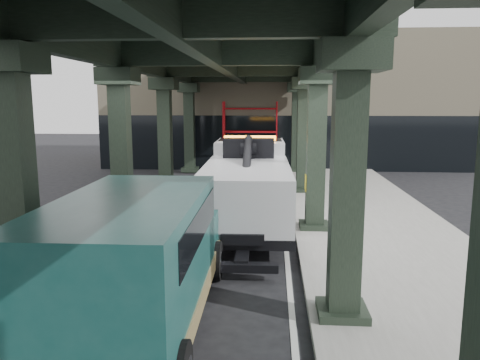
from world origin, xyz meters
The scene contains 8 objects.
ground centered at (0.00, 0.00, 0.00)m, with size 90.00×90.00×0.00m, color black.
sidewalk centered at (4.50, 2.00, 0.07)m, with size 5.00×40.00×0.15m, color gray.
lane_stripe centered at (1.70, 2.00, 0.01)m, with size 0.12×38.00×0.01m, color silver.
viaduct centered at (-0.40, 2.00, 5.46)m, with size 7.40×32.00×6.40m.
building centered at (2.00, 20.00, 4.00)m, with size 22.00×10.00×8.00m, color #C6B793.
scaffolding centered at (0.00, 14.64, 2.11)m, with size 3.08×0.88×4.00m.
tow_truck centered at (0.50, 3.05, 1.42)m, with size 2.84×8.95×2.91m.
towed_van centered at (-1.02, -4.63, 1.33)m, with size 2.52×6.12×2.47m.
Camera 1 is at (1.30, -12.15, 4.01)m, focal length 35.00 mm.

